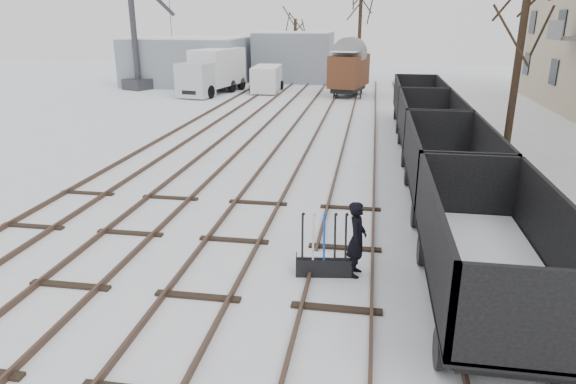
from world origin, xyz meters
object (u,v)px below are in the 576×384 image
(ground_frame, at_px, (324,263))
(box_van_wagon, at_px, (349,70))
(panel_van, at_px, (267,78))
(crane, at_px, (137,57))
(worker, at_px, (357,239))
(lorry, at_px, (213,71))
(freight_wagon_a, at_px, (489,269))

(ground_frame, height_order, box_van_wagon, box_van_wagon)
(panel_van, relative_size, crane, 0.48)
(box_van_wagon, height_order, crane, crane)
(ground_frame, distance_m, crane, 35.70)
(crane, bearing_deg, worker, -34.23)
(lorry, bearing_deg, crane, 178.67)
(ground_frame, bearing_deg, panel_van, 96.60)
(worker, relative_size, lorry, 0.23)
(worker, bearing_deg, crane, 38.05)
(worker, distance_m, crane, 35.97)
(ground_frame, bearing_deg, box_van_wagon, 84.45)
(box_van_wagon, xyz_separation_m, lorry, (-10.63, -0.39, -0.23))
(panel_van, bearing_deg, freight_wagon_a, -74.50)
(freight_wagon_a, xyz_separation_m, crane, (-21.96, 31.50, 1.62))
(ground_frame, bearing_deg, lorry, 104.49)
(ground_frame, relative_size, panel_van, 0.31)
(worker, height_order, crane, crane)
(crane, bearing_deg, freight_wagon_a, -31.81)
(worker, height_order, lorry, lorry)
(freight_wagon_a, distance_m, panel_van, 33.45)
(ground_frame, xyz_separation_m, box_van_wagon, (-0.95, 29.19, 1.69))
(lorry, distance_m, panel_van, 4.37)
(ground_frame, relative_size, worker, 0.82)
(worker, xyz_separation_m, box_van_wagon, (-1.70, 29.09, 1.07))
(worker, height_order, panel_van, panel_van)
(worker, bearing_deg, ground_frame, 103.17)
(ground_frame, xyz_separation_m, lorry, (-11.58, 28.80, 1.47))
(box_van_wagon, relative_size, crane, 0.49)
(ground_frame, height_order, crane, crane)
(lorry, bearing_deg, worker, -55.06)
(ground_frame, xyz_separation_m, worker, (0.75, 0.10, 0.62))
(freight_wagon_a, bearing_deg, box_van_wagon, 98.22)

